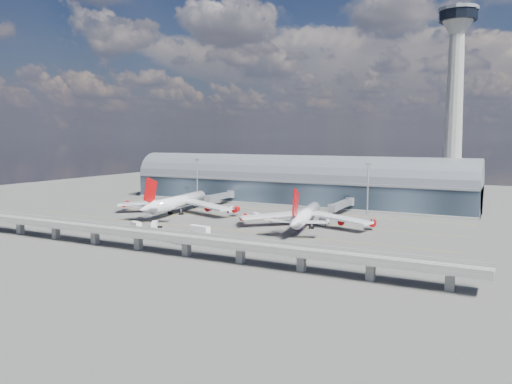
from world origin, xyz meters
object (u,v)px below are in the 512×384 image
at_px(service_truck_3, 324,221).
at_px(cargo_train_1, 177,241).
at_px(airliner_left, 177,202).
at_px(service_truck_2, 200,230).
at_px(floodlight_mast_left, 197,180).
at_px(service_truck_0, 155,225).
at_px(floodlight_mast_right, 368,188).
at_px(service_truck_1, 136,226).
at_px(cargo_train_0, 103,225).
at_px(control_tower, 454,110).
at_px(service_truck_4, 232,210).
at_px(cargo_train_2, 341,255).
at_px(service_truck_5, 256,216).
at_px(airliner_right, 306,216).

distance_m(service_truck_3, cargo_train_1, 69.52).
height_order(airliner_left, service_truck_2, airliner_left).
relative_size(floodlight_mast_left, airliner_left, 0.38).
bearing_deg(cargo_train_1, service_truck_0, 40.30).
bearing_deg(service_truck_2, floodlight_mast_right, -22.21).
bearing_deg(service_truck_1, airliner_left, 35.41).
xyz_separation_m(service_truck_2, cargo_train_0, (-45.03, -6.47, -0.79)).
bearing_deg(control_tower, service_truck_2, -127.74).
relative_size(floodlight_mast_right, airliner_left, 0.38).
height_order(service_truck_1, service_truck_4, service_truck_1).
distance_m(floodlight_mast_right, service_truck_4, 68.29).
bearing_deg(service_truck_3, cargo_train_2, -65.69).
distance_m(control_tower, cargo_train_0, 176.53).
bearing_deg(cargo_train_1, cargo_train_0, 63.17).
bearing_deg(floodlight_mast_left, service_truck_4, -32.39).
distance_m(airliner_left, service_truck_1, 43.85).
distance_m(floodlight_mast_right, service_truck_1, 111.89).
height_order(airliner_left, service_truck_0, airliner_left).
bearing_deg(service_truck_5, service_truck_3, -55.00).
xyz_separation_m(service_truck_1, cargo_train_1, (31.90, -14.75, -0.71)).
relative_size(service_truck_5, cargo_train_1, 0.43).
bearing_deg(control_tower, service_truck_1, -135.21).
height_order(service_truck_2, service_truck_4, service_truck_2).
bearing_deg(cargo_train_1, service_truck_5, -11.85).
relative_size(service_truck_4, service_truck_5, 0.99).
height_order(service_truck_3, cargo_train_2, service_truck_3).
distance_m(airliner_left, service_truck_2, 54.82).
distance_m(floodlight_mast_left, service_truck_4, 45.52).
bearing_deg(service_truck_1, service_truck_3, -33.30).
bearing_deg(service_truck_4, service_truck_0, -116.92).
height_order(floodlight_mast_left, service_truck_3, floodlight_mast_left).
bearing_deg(cargo_train_0, floodlight_mast_left, 6.72).
distance_m(service_truck_1, service_truck_5, 57.35).
relative_size(control_tower, service_truck_3, 15.69).
bearing_deg(service_truck_5, floodlight_mast_left, 97.42).
bearing_deg(floodlight_mast_right, service_truck_5, -142.61).
relative_size(service_truck_1, service_truck_2, 0.64).
distance_m(service_truck_1, cargo_train_2, 90.72).
bearing_deg(cargo_train_0, service_truck_3, -58.53).
relative_size(floodlight_mast_left, cargo_train_1, 1.94).
xyz_separation_m(floodlight_mast_right, cargo_train_2, (14.98, -88.31, -12.87)).
height_order(floodlight_mast_right, service_truck_4, floodlight_mast_right).
bearing_deg(floodlight_mast_left, service_truck_1, -73.31).
relative_size(control_tower, airliner_right, 1.69).
distance_m(control_tower, airliner_left, 145.57).
xyz_separation_m(airliner_right, service_truck_4, (-48.35, 21.42, -3.56)).
height_order(floodlight_mast_left, floodlight_mast_right, same).
xyz_separation_m(service_truck_3, service_truck_5, (-34.52, 2.12, -0.25)).
bearing_deg(cargo_train_2, service_truck_2, 96.75).
bearing_deg(service_truck_0, floodlight_mast_left, 78.98).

